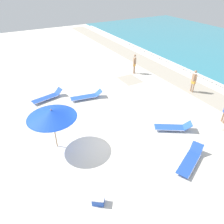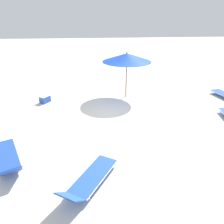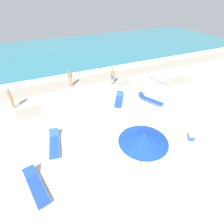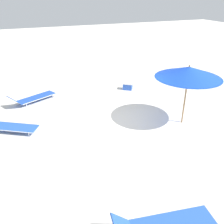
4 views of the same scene
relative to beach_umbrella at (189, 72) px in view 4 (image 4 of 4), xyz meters
name	(u,v)px [view 4 (image 4 of 4)]	position (x,y,z in m)	size (l,w,h in m)	color
ground_plane	(115,124)	(1.05, 2.50, -2.17)	(60.00, 60.00, 0.16)	silver
beach_umbrella	(189,72)	(0.00, 0.00, 0.00)	(2.48, 2.48, 2.37)	#9E7547
sun_lounger_under_umbrella	(9,126)	(1.91, 6.46, -1.88)	(1.63, 2.12, 0.54)	blue
sun_lounger_beside_umbrella	(164,224)	(-4.05, 3.48, -1.88)	(0.97, 2.39, 0.54)	blue
sun_lounger_mid_beach_solo	(33,98)	(4.37, 5.34, -1.88)	(1.51, 2.30, 0.57)	blue
cooler_box	(128,86)	(4.18, 0.44, -1.90)	(0.58, 0.61, 0.37)	blue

